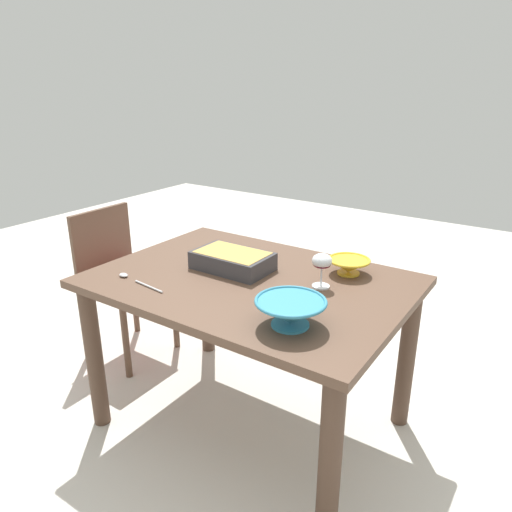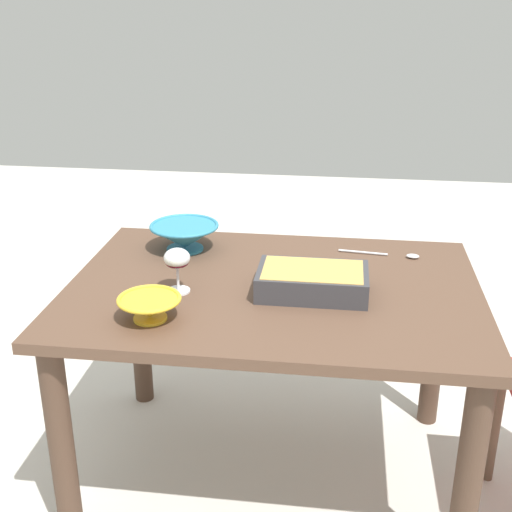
% 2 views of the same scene
% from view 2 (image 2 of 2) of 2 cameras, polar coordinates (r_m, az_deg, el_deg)
% --- Properties ---
extents(ground_plane, '(8.00, 8.00, 0.00)m').
position_cam_2_polar(ground_plane, '(2.51, 1.32, -17.84)').
color(ground_plane, beige).
extents(dining_table, '(1.29, 0.92, 0.73)m').
position_cam_2_polar(dining_table, '(2.17, 1.46, -5.32)').
color(dining_table, brown).
rests_on(dining_table, ground_plane).
extents(wine_glass, '(0.08, 0.08, 0.14)m').
position_cam_2_polar(wine_glass, '(2.04, -6.71, -0.43)').
color(wine_glass, white).
rests_on(wine_glass, dining_table).
extents(casserole_dish, '(0.33, 0.21, 0.08)m').
position_cam_2_polar(casserole_dish, '(2.05, 4.81, -2.05)').
color(casserole_dish, '#38383D').
rests_on(casserole_dish, dining_table).
extents(mixing_bowl, '(0.24, 0.24, 0.10)m').
position_cam_2_polar(mixing_bowl, '(2.39, -6.08, 1.73)').
color(mixing_bowl, teal).
rests_on(mixing_bowl, dining_table).
extents(small_bowl, '(0.18, 0.18, 0.07)m').
position_cam_2_polar(small_bowl, '(1.91, -9.01, -4.26)').
color(small_bowl, yellow).
rests_on(small_bowl, dining_table).
extents(serving_spoon, '(0.28, 0.05, 0.01)m').
position_cam_2_polar(serving_spoon, '(2.38, 11.63, 0.11)').
color(serving_spoon, silver).
rests_on(serving_spoon, dining_table).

